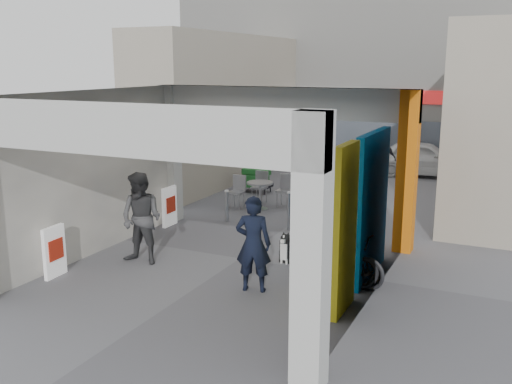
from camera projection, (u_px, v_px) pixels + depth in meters
The scene contains 21 objects.
ground at pixel (240, 258), 12.04m from camera, with size 90.00×90.00×0.00m, color slate.
arcade_canopy at pixel (245, 158), 10.58m from camera, with size 6.40×6.45×6.40m.
far_building at pixel (392, 65), 23.51m from camera, with size 18.00×4.08×8.00m.
plaza_bldg_left at pixel (222, 108), 19.98m from camera, with size 2.00×9.00×5.00m, color #A39787.
plaza_bldg_right at pixel (499, 118), 16.23m from camera, with size 2.00×9.00×5.00m, color #A39787.
bollard_left at pixel (227, 206), 14.79m from camera, with size 0.09×0.09×0.81m, color #93969B.
bollard_center at pixel (289, 211), 13.99m from camera, with size 0.09×0.09×0.95m, color #93969B.
bollard_right at pixel (345, 221), 13.28m from camera, with size 0.09×0.09×0.87m, color #93969B.
advert_board_near at pixel (54, 251), 10.91m from camera, with size 0.13×0.55×1.00m.
advert_board_far at pixel (170, 206), 14.38m from camera, with size 0.10×0.55×1.00m.
cafe_set at pixel (260, 195), 16.38m from camera, with size 1.56×1.26×0.94m.
produce_stand at pixel (254, 183), 18.23m from camera, with size 1.09×0.59×0.72m.
crate_stack at pixel (372, 186), 17.87m from camera, with size 0.54×0.48×0.56m.
border_collie at pixel (286, 250), 11.76m from camera, with size 0.24×0.48×0.66m.
man_with_dog at pixel (253, 244), 10.15m from camera, with size 0.64×0.42×1.76m, color black.
man_back_turned at pixel (141, 219), 11.56m from camera, with size 0.92×0.72×1.89m, color #3F3F42.
man_elderly at pixel (351, 205), 12.98m from camera, with size 0.85×0.55×1.73m, color #597EAD.
man_crates at pixel (378, 159), 18.75m from camera, with size 1.13×0.47×1.93m, color black.
bicycle_front at pixel (341, 258), 10.64m from camera, with size 0.63×1.82×0.96m, color black.
bicycle_rear at pixel (334, 264), 10.29m from camera, with size 0.46×1.62×0.97m, color black.
white_van at pixel (423, 158), 20.82m from camera, with size 1.52×3.78×1.29m, color white.
Camera 1 is at (5.19, -10.20, 4.01)m, focal length 40.00 mm.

